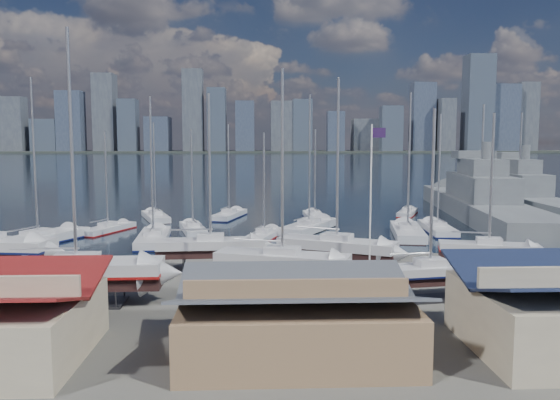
{
  "coord_description": "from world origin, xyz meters",
  "views": [
    {
      "loc": [
        -2.04,
        -53.76,
        11.16
      ],
      "look_at": [
        0.57,
        8.0,
        4.67
      ],
      "focal_mm": 35.0,
      "sensor_mm": 36.0,
      "label": 1
    }
  ],
  "objects_px": {
    "flagpole": "(372,194)",
    "naval_ship_west": "(518,197)",
    "naval_ship_east": "(480,206)",
    "car_a": "(49,311)"
  },
  "relations": [
    {
      "from": "naval_ship_east",
      "to": "flagpole",
      "type": "xyz_separation_m",
      "value": [
        -24.9,
        -39.48,
        5.59
      ]
    },
    {
      "from": "naval_ship_east",
      "to": "naval_ship_west",
      "type": "distance_m",
      "value": 17.5
    },
    {
      "from": "naval_ship_east",
      "to": "flagpole",
      "type": "bearing_deg",
      "value": 155.3
    },
    {
      "from": "flagpole",
      "to": "naval_ship_west",
      "type": "bearing_deg",
      "value": 54.71
    },
    {
      "from": "naval_ship_west",
      "to": "flagpole",
      "type": "distance_m",
      "value": 64.18
    },
    {
      "from": "car_a",
      "to": "flagpole",
      "type": "xyz_separation_m",
      "value": [
        21.72,
        7.12,
        6.58
      ]
    },
    {
      "from": "naval_ship_west",
      "to": "flagpole",
      "type": "xyz_separation_m",
      "value": [
        -36.94,
        -52.19,
        5.59
      ]
    },
    {
      "from": "car_a",
      "to": "naval_ship_west",
      "type": "bearing_deg",
      "value": 36.0
    },
    {
      "from": "flagpole",
      "to": "naval_ship_east",
      "type": "bearing_deg",
      "value": 57.76
    },
    {
      "from": "naval_ship_east",
      "to": "car_a",
      "type": "bearing_deg",
      "value": 142.53
    }
  ]
}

